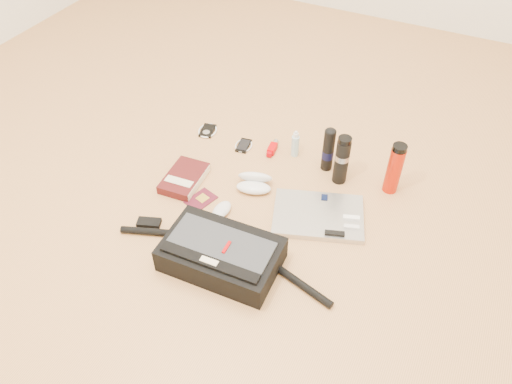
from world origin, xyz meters
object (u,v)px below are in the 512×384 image
laptop (319,216)px  book (185,178)px  thermos_red (395,169)px  messenger_bag (221,254)px  thermos_black (342,160)px

laptop → book: bearing=166.3°
thermos_red → book: bearing=-157.1°
messenger_bag → laptop: 0.44m
thermos_black → thermos_red: (0.21, 0.04, 0.00)m
messenger_bag → laptop: size_ratio=2.06×
laptop → book: size_ratio=1.80×
messenger_bag → thermos_black: (0.24, 0.61, 0.06)m
laptop → thermos_black: bearing=71.1°
messenger_bag → laptop: messenger_bag is taller
book → thermos_black: bearing=22.4°
thermos_black → thermos_red: bearing=10.5°
messenger_bag → thermos_black: size_ratio=3.74×
laptop → thermos_red: (0.21, 0.28, 0.10)m
book → thermos_red: 0.88m
thermos_red → thermos_black: bearing=-169.5°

